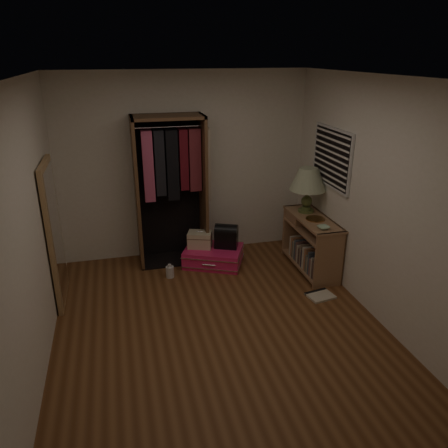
# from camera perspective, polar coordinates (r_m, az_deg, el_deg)

# --- Properties ---
(ground) EXTENTS (4.00, 4.00, 0.00)m
(ground) POSITION_cam_1_polar(r_m,az_deg,el_deg) (4.95, -0.68, -12.96)
(ground) COLOR brown
(ground) RESTS_ON ground
(room_walls) EXTENTS (3.52, 4.02, 2.60)m
(room_walls) POSITION_cam_1_polar(r_m,az_deg,el_deg) (4.34, 0.06, 4.06)
(room_walls) COLOR silver
(room_walls) RESTS_ON ground
(console_bookshelf) EXTENTS (0.42, 1.12, 0.75)m
(console_bookshelf) POSITION_cam_1_polar(r_m,az_deg,el_deg) (6.08, 11.22, -2.23)
(console_bookshelf) COLOR #936847
(console_bookshelf) RESTS_ON ground
(open_wardrobe) EXTENTS (1.02, 0.50, 2.05)m
(open_wardrobe) POSITION_cam_1_polar(r_m,az_deg,el_deg) (5.99, -6.76, 6.11)
(open_wardrobe) COLOR brown
(open_wardrobe) RESTS_ON ground
(floor_mirror) EXTENTS (0.06, 0.80, 1.70)m
(floor_mirror) POSITION_cam_1_polar(r_m,az_deg,el_deg) (5.39, -21.26, -1.24)
(floor_mirror) COLOR #A77F51
(floor_mirror) RESTS_ON ground
(pink_suitcase) EXTENTS (0.97, 0.86, 0.24)m
(pink_suitcase) POSITION_cam_1_polar(r_m,az_deg,el_deg) (6.17, -1.40, -4.19)
(pink_suitcase) COLOR #E51B5C
(pink_suitcase) RESTS_ON ground
(train_case) EXTENTS (0.39, 0.33, 0.24)m
(train_case) POSITION_cam_1_polar(r_m,az_deg,el_deg) (6.12, -3.18, -2.03)
(train_case) COLOR beige
(train_case) RESTS_ON pink_suitcase
(black_bag) EXTENTS (0.37, 0.31, 0.34)m
(black_bag) POSITION_cam_1_polar(r_m,az_deg,el_deg) (6.09, 0.30, -1.50)
(black_bag) COLOR black
(black_bag) RESTS_ON pink_suitcase
(table_lamp) EXTENTS (0.64, 0.64, 0.62)m
(table_lamp) POSITION_cam_1_polar(r_m,az_deg,el_deg) (5.99, 10.93, 5.65)
(table_lamp) COLOR #4B5A2B
(table_lamp) RESTS_ON console_bookshelf
(brass_tray) EXTENTS (0.32, 0.32, 0.01)m
(brass_tray) POSITION_cam_1_polar(r_m,az_deg,el_deg) (5.87, 11.85, 0.66)
(brass_tray) COLOR #9E6F3C
(brass_tray) RESTS_ON console_bookshelf
(ceramic_bowl) EXTENTS (0.17, 0.17, 0.04)m
(ceramic_bowl) POSITION_cam_1_polar(r_m,az_deg,el_deg) (5.57, 12.85, -0.46)
(ceramic_bowl) COLOR #A9C8A7
(ceramic_bowl) RESTS_ON console_bookshelf
(white_jug) EXTENTS (0.13, 0.13, 0.19)m
(white_jug) POSITION_cam_1_polar(r_m,az_deg,el_deg) (5.88, -7.08, -6.20)
(white_jug) COLOR silver
(white_jug) RESTS_ON ground
(floor_book) EXTENTS (0.35, 0.30, 0.03)m
(floor_book) POSITION_cam_1_polar(r_m,az_deg,el_deg) (5.57, 12.38, -9.05)
(floor_book) COLOR beige
(floor_book) RESTS_ON ground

